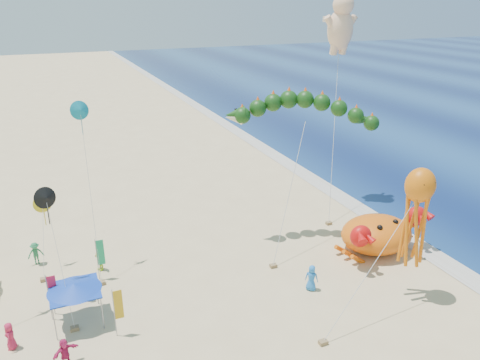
% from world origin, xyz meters
% --- Properties ---
extents(ground, '(320.00, 320.00, 0.00)m').
position_xyz_m(ground, '(0.00, 0.00, 0.00)').
color(ground, '#D1B784').
rests_on(ground, ground).
extents(foam_strip, '(320.00, 320.00, 0.00)m').
position_xyz_m(foam_strip, '(12.00, 0.00, 0.01)').
color(foam_strip, silver).
rests_on(foam_strip, ground).
extents(crab_inflatable, '(7.77, 5.61, 3.41)m').
position_xyz_m(crab_inflatable, '(8.41, -0.90, 1.50)').
color(crab_inflatable, '#DE5C0B').
rests_on(crab_inflatable, ground).
extents(dragon_kite, '(11.91, 6.90, 11.57)m').
position_xyz_m(dragon_kite, '(4.07, 3.82, 10.26)').
color(dragon_kite, '#11360E').
rests_on(dragon_kite, ground).
extents(cherub_kite, '(5.06, 6.83, 19.12)m').
position_xyz_m(cherub_kite, '(11.10, 9.97, 16.60)').
color(cherub_kite, '#FFC59B').
rests_on(cherub_kite, ground).
extents(octopus_kite, '(8.91, 3.11, 8.99)m').
position_xyz_m(octopus_kite, '(6.39, -6.43, 6.26)').
color(octopus_kite, orange).
rests_on(octopus_kite, ground).
extents(canopy_blue, '(3.18, 3.18, 2.71)m').
position_xyz_m(canopy_blue, '(-13.98, -0.80, 2.44)').
color(canopy_blue, gray).
rests_on(canopy_blue, ground).
extents(feather_flags, '(8.53, 6.56, 3.20)m').
position_xyz_m(feather_flags, '(-14.71, 0.55, 2.01)').
color(feather_flags, gray).
rests_on(feather_flags, ground).
extents(beachgoers, '(28.95, 12.60, 1.85)m').
position_xyz_m(beachgoers, '(-10.24, 0.51, 0.87)').
color(beachgoers, beige).
rests_on(beachgoers, ground).
extents(small_kites, '(7.50, 9.49, 12.17)m').
position_xyz_m(small_kites, '(-14.90, 3.86, 7.31)').
color(small_kites, gold).
rests_on(small_kites, ground).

